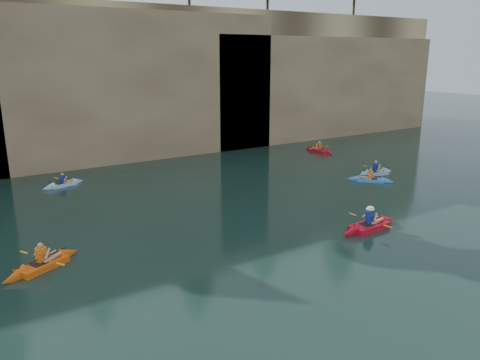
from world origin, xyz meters
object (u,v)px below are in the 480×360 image
main_kayaker (369,226)px  kayaker_orange (42,264)px  kayaker_red_far (319,150)px  kayaker_ltblue_near (375,173)px

main_kayaker → kayaker_orange: size_ratio=1.10×
main_kayaker → kayaker_red_far: main_kayaker is taller
kayaker_orange → kayaker_ltblue_near: (21.74, 3.15, -0.01)m
main_kayaker → kayaker_ltblue_near: (8.04, 6.93, -0.03)m
kayaker_orange → kayaker_red_far: (23.61, 10.91, -0.02)m
kayaker_red_far → kayaker_orange: bearing=110.2°
kayaker_orange → main_kayaker: bearing=-43.1°
kayaker_orange → kayaker_ltblue_near: 21.97m
kayaker_orange → kayaker_ltblue_near: size_ratio=1.06×
kayaker_ltblue_near → kayaker_red_far: 7.98m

